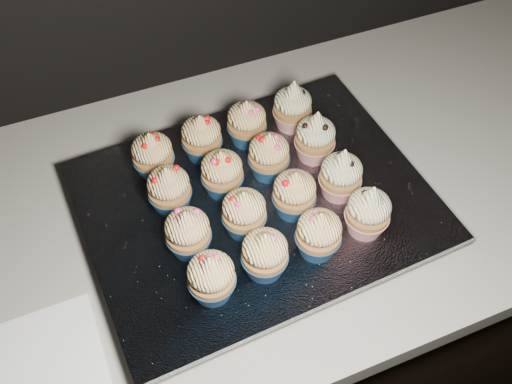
% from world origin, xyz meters
% --- Properties ---
extents(cabinet, '(2.40, 0.60, 0.86)m').
position_xyz_m(cabinet, '(0.00, 1.70, 0.43)').
color(cabinet, black).
rests_on(cabinet, ground).
extents(worktop, '(2.44, 0.64, 0.04)m').
position_xyz_m(worktop, '(0.00, 1.70, 0.88)').
color(worktop, beige).
rests_on(worktop, cabinet).
extents(napkin, '(0.17, 0.17, 0.00)m').
position_xyz_m(napkin, '(-0.11, 1.54, 0.90)').
color(napkin, white).
rests_on(napkin, worktop).
extents(baking_tray, '(0.48, 0.38, 0.02)m').
position_xyz_m(baking_tray, '(0.24, 1.66, 0.91)').
color(baking_tray, black).
rests_on(baking_tray, worktop).
extents(foil_lining, '(0.52, 0.42, 0.01)m').
position_xyz_m(foil_lining, '(0.24, 1.66, 0.93)').
color(foil_lining, silver).
rests_on(foil_lining, baking_tray).
extents(cupcake_0, '(0.06, 0.06, 0.08)m').
position_xyz_m(cupcake_0, '(0.13, 1.54, 0.97)').
color(cupcake_0, navy).
rests_on(cupcake_0, foil_lining).
extents(cupcake_1, '(0.06, 0.06, 0.08)m').
position_xyz_m(cupcake_1, '(0.21, 1.55, 0.97)').
color(cupcake_1, navy).
rests_on(cupcake_1, foil_lining).
extents(cupcake_2, '(0.06, 0.06, 0.08)m').
position_xyz_m(cupcake_2, '(0.29, 1.55, 0.97)').
color(cupcake_2, navy).
rests_on(cupcake_2, foil_lining).
extents(cupcake_3, '(0.06, 0.06, 0.10)m').
position_xyz_m(cupcake_3, '(0.37, 1.55, 0.97)').
color(cupcake_3, '#A3161C').
rests_on(cupcake_3, foil_lining).
extents(cupcake_4, '(0.06, 0.06, 0.08)m').
position_xyz_m(cupcake_4, '(0.12, 1.62, 0.97)').
color(cupcake_4, navy).
rests_on(cupcake_4, foil_lining).
extents(cupcake_5, '(0.06, 0.06, 0.08)m').
position_xyz_m(cupcake_5, '(0.21, 1.62, 0.97)').
color(cupcake_5, navy).
rests_on(cupcake_5, foil_lining).
extents(cupcake_6, '(0.06, 0.06, 0.08)m').
position_xyz_m(cupcake_6, '(0.29, 1.62, 0.97)').
color(cupcake_6, navy).
rests_on(cupcake_6, foil_lining).
extents(cupcake_7, '(0.06, 0.06, 0.10)m').
position_xyz_m(cupcake_7, '(0.36, 1.63, 0.97)').
color(cupcake_7, '#A3161C').
rests_on(cupcake_7, foil_lining).
extents(cupcake_8, '(0.06, 0.06, 0.08)m').
position_xyz_m(cupcake_8, '(0.12, 1.70, 0.97)').
color(cupcake_8, navy).
rests_on(cupcake_8, foil_lining).
extents(cupcake_9, '(0.06, 0.06, 0.08)m').
position_xyz_m(cupcake_9, '(0.20, 1.70, 0.97)').
color(cupcake_9, navy).
rests_on(cupcake_9, foil_lining).
extents(cupcake_10, '(0.06, 0.06, 0.08)m').
position_xyz_m(cupcake_10, '(0.28, 1.70, 0.97)').
color(cupcake_10, navy).
rests_on(cupcake_10, foil_lining).
extents(cupcake_11, '(0.06, 0.06, 0.10)m').
position_xyz_m(cupcake_11, '(0.36, 1.71, 0.97)').
color(cupcake_11, '#A3161C').
rests_on(cupcake_11, foil_lining).
extents(cupcake_12, '(0.06, 0.06, 0.08)m').
position_xyz_m(cupcake_12, '(0.12, 1.77, 0.97)').
color(cupcake_12, navy).
rests_on(cupcake_12, foil_lining).
extents(cupcake_13, '(0.06, 0.06, 0.08)m').
position_xyz_m(cupcake_13, '(0.20, 1.78, 0.97)').
color(cupcake_13, navy).
rests_on(cupcake_13, foil_lining).
extents(cupcake_14, '(0.06, 0.06, 0.08)m').
position_xyz_m(cupcake_14, '(0.28, 1.78, 0.97)').
color(cupcake_14, navy).
rests_on(cupcake_14, foil_lining).
extents(cupcake_15, '(0.06, 0.06, 0.10)m').
position_xyz_m(cupcake_15, '(0.36, 1.78, 0.97)').
color(cupcake_15, '#A3161C').
rests_on(cupcake_15, foil_lining).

